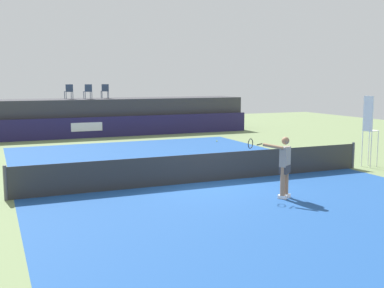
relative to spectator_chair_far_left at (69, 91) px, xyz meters
name	(u,v)px	position (x,y,z in m)	size (l,w,h in m)	color
ground_plane	(174,167)	(2.07, -12.28, -2.69)	(48.00, 48.00, 0.00)	#6B7F51
court_inner	(206,182)	(2.07, -15.28, -2.69)	(12.00, 22.00, 0.00)	#1C478C
sponsor_wall	(110,127)	(2.06, -1.78, -2.09)	(18.00, 0.22, 1.20)	#231E4C
spectator_platform	(104,116)	(2.07, 0.02, -1.59)	(18.00, 2.80, 2.20)	#38383D
spectator_chair_far_left	(69,91)	(0.00, 0.00, 0.00)	(0.48, 0.48, 0.89)	#2D3D56
spectator_chair_left	(88,91)	(1.08, -0.32, 0.00)	(0.46, 0.46, 0.89)	#2D3D56
spectator_chair_center	(105,90)	(2.24, 0.20, 0.00)	(0.47, 0.47, 0.89)	#2D3D56
umpire_chair	(369,126)	(8.98, -15.29, -1.11)	(0.51, 0.51, 2.76)	white
tennis_net	(206,168)	(2.07, -15.28, -2.22)	(12.40, 0.02, 0.95)	#2D2D2D
net_post_near	(5,183)	(-4.13, -15.28, -2.19)	(0.10, 0.10, 1.00)	#4C4C51
net_post_far	(353,155)	(8.27, -15.28, -2.19)	(0.10, 0.10, 1.00)	#4C4C51
tennis_player	(284,165)	(3.21, -18.09, -1.73)	(1.11, 0.99, 1.77)	white
tennis_ball	(217,141)	(6.90, -6.24, -2.66)	(0.07, 0.07, 0.07)	#D8EA33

